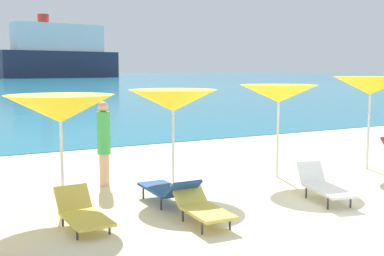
{
  "coord_description": "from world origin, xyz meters",
  "views": [
    {
      "loc": [
        -6.09,
        -5.99,
        2.51
      ],
      "look_at": [
        -0.77,
        3.63,
        1.2
      ],
      "focal_mm": 45.55,
      "sensor_mm": 36.0,
      "label": 1
    }
  ],
  "objects_px": {
    "lounge_chair_1": "(202,207)",
    "lounge_chair_3": "(324,185)",
    "umbrella_6": "(370,86)",
    "lounge_chair_8": "(168,189)",
    "umbrella_4": "(173,101)",
    "umbrella_3": "(60,109)",
    "cruise_ship": "(59,54)",
    "beachgoer_0": "(104,140)",
    "lounge_chair_11": "(82,213)",
    "umbrella_5": "(279,94)"
  },
  "relations": [
    {
      "from": "umbrella_3",
      "to": "lounge_chair_11",
      "type": "distance_m",
      "value": 1.99
    },
    {
      "from": "umbrella_5",
      "to": "lounge_chair_8",
      "type": "xyz_separation_m",
      "value": [
        -3.33,
        -0.96,
        -1.65
      ]
    },
    {
      "from": "lounge_chair_3",
      "to": "lounge_chair_8",
      "type": "relative_size",
      "value": 0.88
    },
    {
      "from": "lounge_chair_3",
      "to": "lounge_chair_11",
      "type": "bearing_deg",
      "value": -174.13
    },
    {
      "from": "umbrella_5",
      "to": "lounge_chair_11",
      "type": "xyz_separation_m",
      "value": [
        -5.1,
        -1.44,
        -1.72
      ]
    },
    {
      "from": "lounge_chair_3",
      "to": "lounge_chair_11",
      "type": "height_order",
      "value": "lounge_chair_3"
    },
    {
      "from": "umbrella_3",
      "to": "lounge_chair_8",
      "type": "relative_size",
      "value": 1.2
    },
    {
      "from": "lounge_chair_1",
      "to": "lounge_chair_3",
      "type": "bearing_deg",
      "value": 3.94
    },
    {
      "from": "umbrella_3",
      "to": "lounge_chair_1",
      "type": "relative_size",
      "value": 1.47
    },
    {
      "from": "umbrella_6",
      "to": "beachgoer_0",
      "type": "xyz_separation_m",
      "value": [
        -6.48,
        1.46,
        -1.11
      ]
    },
    {
      "from": "lounge_chair_8",
      "to": "cruise_ship",
      "type": "height_order",
      "value": "cruise_ship"
    },
    {
      "from": "cruise_ship",
      "to": "umbrella_3",
      "type": "bearing_deg",
      "value": -110.51
    },
    {
      "from": "umbrella_3",
      "to": "umbrella_6",
      "type": "relative_size",
      "value": 0.88
    },
    {
      "from": "umbrella_3",
      "to": "beachgoer_0",
      "type": "xyz_separation_m",
      "value": [
        1.24,
        1.32,
        -0.82
      ]
    },
    {
      "from": "lounge_chair_8",
      "to": "lounge_chair_11",
      "type": "xyz_separation_m",
      "value": [
        -1.77,
        -0.48,
        -0.07
      ]
    },
    {
      "from": "lounge_chair_8",
      "to": "cruise_ship",
      "type": "distance_m",
      "value": 166.96
    },
    {
      "from": "lounge_chair_11",
      "to": "umbrella_6",
      "type": "bearing_deg",
      "value": 5.97
    },
    {
      "from": "lounge_chair_3",
      "to": "cruise_ship",
      "type": "xyz_separation_m",
      "value": [
        35.07,
        163.58,
        7.78
      ]
    },
    {
      "from": "umbrella_5",
      "to": "cruise_ship",
      "type": "relative_size",
      "value": 0.05
    },
    {
      "from": "umbrella_5",
      "to": "umbrella_4",
      "type": "bearing_deg",
      "value": 173.72
    },
    {
      "from": "umbrella_5",
      "to": "umbrella_3",
      "type": "bearing_deg",
      "value": -177.43
    },
    {
      "from": "lounge_chair_8",
      "to": "umbrella_5",
      "type": "bearing_deg",
      "value": -162.45
    },
    {
      "from": "lounge_chair_3",
      "to": "lounge_chair_1",
      "type": "bearing_deg",
      "value": -164.78
    },
    {
      "from": "lounge_chair_3",
      "to": "lounge_chair_11",
      "type": "relative_size",
      "value": 1.09
    },
    {
      "from": "umbrella_4",
      "to": "cruise_ship",
      "type": "height_order",
      "value": "cruise_ship"
    },
    {
      "from": "cruise_ship",
      "to": "umbrella_4",
      "type": "bearing_deg",
      "value": -109.71
    },
    {
      "from": "lounge_chair_1",
      "to": "lounge_chair_3",
      "type": "relative_size",
      "value": 0.92
    },
    {
      "from": "umbrella_3",
      "to": "lounge_chair_3",
      "type": "bearing_deg",
      "value": -22.42
    },
    {
      "from": "umbrella_4",
      "to": "umbrella_5",
      "type": "bearing_deg",
      "value": -6.28
    },
    {
      "from": "umbrella_3",
      "to": "umbrella_4",
      "type": "height_order",
      "value": "umbrella_4"
    },
    {
      "from": "umbrella_5",
      "to": "lounge_chair_11",
      "type": "height_order",
      "value": "umbrella_5"
    },
    {
      "from": "lounge_chair_8",
      "to": "cruise_ship",
      "type": "bearing_deg",
      "value": -101.59
    },
    {
      "from": "lounge_chair_11",
      "to": "cruise_ship",
      "type": "bearing_deg",
      "value": 74.4
    },
    {
      "from": "umbrella_6",
      "to": "lounge_chair_8",
      "type": "bearing_deg",
      "value": -174.34
    },
    {
      "from": "umbrella_3",
      "to": "umbrella_5",
      "type": "distance_m",
      "value": 5.11
    },
    {
      "from": "umbrella_5",
      "to": "lounge_chair_11",
      "type": "distance_m",
      "value": 5.57
    },
    {
      "from": "lounge_chair_3",
      "to": "beachgoer_0",
      "type": "bearing_deg",
      "value": 150.19
    },
    {
      "from": "umbrella_5",
      "to": "beachgoer_0",
      "type": "height_order",
      "value": "umbrella_5"
    },
    {
      "from": "umbrella_4",
      "to": "lounge_chair_11",
      "type": "distance_m",
      "value": 3.44
    },
    {
      "from": "umbrella_5",
      "to": "cruise_ship",
      "type": "xyz_separation_m",
      "value": [
        34.51,
        161.48,
        6.11
      ]
    },
    {
      "from": "umbrella_6",
      "to": "lounge_chair_8",
      "type": "distance_m",
      "value": 6.24
    },
    {
      "from": "umbrella_6",
      "to": "lounge_chair_3",
      "type": "xyz_separation_m",
      "value": [
        -3.17,
        -1.74,
        -1.82
      ]
    },
    {
      "from": "umbrella_6",
      "to": "beachgoer_0",
      "type": "bearing_deg",
      "value": 167.28
    },
    {
      "from": "umbrella_5",
      "to": "beachgoer_0",
      "type": "xyz_separation_m",
      "value": [
        -3.86,
        1.1,
        -0.96
      ]
    },
    {
      "from": "umbrella_4",
      "to": "umbrella_6",
      "type": "xyz_separation_m",
      "value": [
        5.22,
        -0.65,
        0.25
      ]
    },
    {
      "from": "umbrella_6",
      "to": "umbrella_3",
      "type": "bearing_deg",
      "value": 178.98
    },
    {
      "from": "umbrella_3",
      "to": "cruise_ship",
      "type": "height_order",
      "value": "cruise_ship"
    },
    {
      "from": "umbrella_3",
      "to": "lounge_chair_1",
      "type": "xyz_separation_m",
      "value": [
        1.79,
        -1.92,
        -1.55
      ]
    },
    {
      "from": "lounge_chair_8",
      "to": "cruise_ship",
      "type": "xyz_separation_m",
      "value": [
        37.84,
        162.43,
        7.76
      ]
    },
    {
      "from": "umbrella_4",
      "to": "lounge_chair_8",
      "type": "relative_size",
      "value": 1.22
    }
  ]
}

